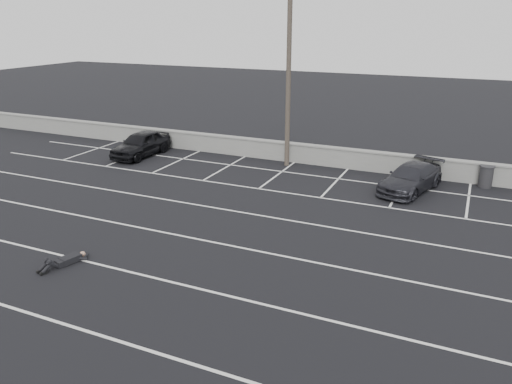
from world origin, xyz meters
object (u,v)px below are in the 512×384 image
at_px(utility_pole, 289,76).
at_px(car_left, 141,144).
at_px(car_right, 411,178).
at_px(trash_bin, 486,176).
at_px(person, 70,256).

bearing_deg(utility_pole, car_left, -168.98).
relative_size(car_right, utility_pole, 0.45).
bearing_deg(utility_pole, trash_bin, 2.33).
xyz_separation_m(utility_pole, trash_bin, (9.81, 0.40, -4.21)).
distance_m(car_right, utility_pole, 8.00).
relative_size(car_left, utility_pole, 0.44).
height_order(car_left, person, car_left).
relative_size(car_right, trash_bin, 4.05).
distance_m(car_left, trash_bin, 18.24).
height_order(car_left, car_right, car_left).
bearing_deg(car_right, car_left, -163.14).
bearing_deg(car_left, person, -62.69).
bearing_deg(car_left, trash_bin, 7.23).
bearing_deg(person, trash_bin, 63.91).
height_order(car_right, utility_pole, utility_pole).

